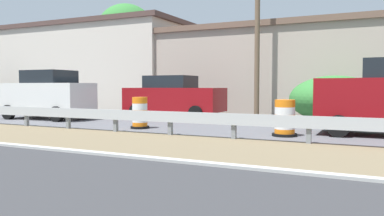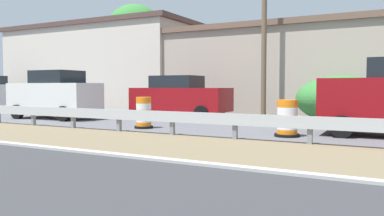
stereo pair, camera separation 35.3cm
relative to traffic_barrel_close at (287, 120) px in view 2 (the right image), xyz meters
name	(u,v)px [view 2 (the right image)]	position (x,y,z in m)	size (l,w,h in m)	color
traffic_barrel_close	(287,120)	(0.00, 0.00, 0.00)	(0.73, 0.73, 1.06)	orange
traffic_barrel_mid	(144,114)	(-0.09, 4.96, 0.01)	(0.65, 0.65, 1.08)	orange
car_lead_far_lane	(55,95)	(1.36, 10.81, 0.59)	(2.03, 4.26, 2.16)	silver
car_distant_a	(180,97)	(4.46, 6.11, 0.50)	(2.06, 4.60, 1.95)	maroon
roadside_shop_near	(310,70)	(11.24, 1.52, 1.90)	(7.68, 15.66, 4.74)	#AD9E8E
roadside_shop_far	(109,67)	(10.91, 15.73, 2.37)	(7.52, 13.99, 5.68)	beige
utility_pole_near	(264,25)	(6.41, 2.72, 3.80)	(0.24, 1.80, 8.25)	brown
bush_roadside	(342,99)	(5.20, -0.86, 0.46)	(3.57, 3.57, 1.89)	#337533
tree_roadside	(135,30)	(9.99, 12.69, 4.69)	(3.72, 3.72, 6.88)	brown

